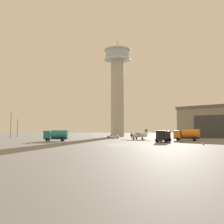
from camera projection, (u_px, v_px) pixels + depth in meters
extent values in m
plane|color=slate|center=(117.00, 145.00, 49.62)|extent=(400.00, 400.00, 0.00)
cylinder|color=#B2AD9E|center=(117.00, 98.00, 108.38)|extent=(5.63, 5.63, 32.82)
cylinder|color=silver|center=(117.00, 60.00, 109.54)|extent=(11.14, 11.14, 0.60)
cylinder|color=#99B7C6|center=(117.00, 55.00, 109.68)|extent=(10.25, 10.25, 3.61)
cylinder|color=silver|center=(117.00, 50.00, 109.82)|extent=(11.14, 11.14, 0.50)
cylinder|color=#38383D|center=(117.00, 45.00, 109.98)|extent=(0.16, 0.16, 4.00)
cube|color=#38383A|center=(217.00, 126.00, 89.07)|extent=(13.73, 10.84, 8.19)
cylinder|color=white|center=(139.00, 135.00, 77.52)|extent=(5.33, 5.79, 1.31)
cone|color=#38383D|center=(131.00, 135.00, 75.07)|extent=(1.31, 1.31, 0.91)
cube|color=#38383D|center=(131.00, 135.00, 75.07)|extent=(0.12, 0.12, 2.00)
cube|color=white|center=(138.00, 133.00, 77.36)|extent=(8.93, 8.15, 0.21)
cylinder|color=#287A42|center=(134.00, 134.00, 78.53)|extent=(0.83, 0.75, 1.43)
cylinder|color=#287A42|center=(143.00, 134.00, 76.12)|extent=(0.83, 0.75, 1.43)
cube|color=#99B7C6|center=(136.00, 134.00, 76.67)|extent=(1.55, 1.56, 0.74)
cone|color=white|center=(146.00, 135.00, 79.98)|extent=(1.71, 1.75, 0.98)
cube|color=#287A42|center=(146.00, 132.00, 80.04)|extent=(0.86, 0.95, 1.79)
cube|color=white|center=(146.00, 134.00, 80.00)|extent=(2.99, 2.80, 0.11)
cylinder|color=black|center=(134.00, 139.00, 75.70)|extent=(0.59, 0.55, 0.63)
cylinder|color=black|center=(137.00, 138.00, 78.43)|extent=(0.59, 0.55, 0.63)
cylinder|color=black|center=(142.00, 138.00, 76.77)|extent=(0.59, 0.55, 0.63)
cube|color=#38383D|center=(187.00, 138.00, 67.86)|extent=(6.89, 4.33, 0.24)
cube|color=orange|center=(178.00, 134.00, 68.99)|extent=(2.65, 3.00, 1.92)
cube|color=#99B7C6|center=(175.00, 133.00, 69.41)|extent=(0.87, 1.99, 0.96)
cylinder|color=orange|center=(191.00, 134.00, 67.47)|extent=(5.01, 3.81, 2.30)
cylinder|color=black|center=(177.00, 139.00, 67.88)|extent=(0.63, 1.03, 1.00)
cylinder|color=black|center=(179.00, 139.00, 69.88)|extent=(0.63, 1.03, 1.00)
cylinder|color=black|center=(194.00, 139.00, 65.97)|extent=(0.63, 1.03, 1.00)
cylinder|color=black|center=(195.00, 139.00, 67.97)|extent=(0.63, 1.03, 1.00)
cube|color=#38383D|center=(56.00, 139.00, 64.99)|extent=(5.93, 1.86, 0.24)
cube|color=teal|center=(48.00, 135.00, 65.19)|extent=(1.69, 2.23, 1.93)
cube|color=#99B7C6|center=(45.00, 133.00, 65.27)|extent=(0.11, 1.87, 0.97)
cylinder|color=teal|center=(60.00, 134.00, 65.01)|extent=(3.98, 2.16, 2.09)
cylinder|color=black|center=(47.00, 139.00, 64.12)|extent=(0.29, 1.00, 1.00)
cylinder|color=black|center=(49.00, 139.00, 66.09)|extent=(0.29, 1.00, 1.00)
cylinder|color=black|center=(62.00, 139.00, 63.89)|extent=(0.29, 1.00, 1.00)
cylinder|color=black|center=(64.00, 139.00, 65.86)|extent=(0.29, 1.00, 1.00)
cube|color=#38383D|center=(164.00, 139.00, 60.97)|extent=(3.76, 6.77, 0.24)
cube|color=black|center=(162.00, 135.00, 58.88)|extent=(2.76, 2.45, 2.00)
cube|color=#99B7C6|center=(161.00, 133.00, 58.12)|extent=(1.90, 0.68, 1.00)
cube|color=black|center=(164.00, 135.00, 62.02)|extent=(3.55, 4.89, 1.90)
cylinder|color=black|center=(166.00, 140.00, 58.46)|extent=(1.04, 0.57, 1.00)
cylinder|color=black|center=(157.00, 140.00, 59.25)|extent=(1.04, 0.57, 1.00)
cylinder|color=black|center=(169.00, 140.00, 62.37)|extent=(1.04, 0.57, 1.00)
cylinder|color=black|center=(161.00, 140.00, 63.16)|extent=(1.04, 0.57, 1.00)
cube|color=#2847A8|center=(54.00, 136.00, 91.25)|extent=(4.65, 2.93, 0.55)
cube|color=#99B7C6|center=(53.00, 135.00, 91.24)|extent=(2.78, 2.20, 0.50)
cylinder|color=black|center=(58.00, 137.00, 92.32)|extent=(0.36, 0.66, 0.64)
cylinder|color=black|center=(58.00, 137.00, 90.79)|extent=(0.36, 0.66, 0.64)
cylinder|color=black|center=(50.00, 137.00, 91.68)|extent=(0.36, 0.66, 0.64)
cylinder|color=black|center=(50.00, 137.00, 90.14)|extent=(0.36, 0.66, 0.64)
cube|color=white|center=(113.00, 137.00, 86.95)|extent=(4.64, 2.25, 0.55)
cube|color=#99B7C6|center=(114.00, 135.00, 86.95)|extent=(2.66, 1.88, 0.50)
cylinder|color=black|center=(109.00, 137.00, 86.37)|extent=(0.24, 0.65, 0.64)
cylinder|color=black|center=(110.00, 137.00, 88.01)|extent=(0.24, 0.65, 0.64)
cylinder|color=black|center=(117.00, 137.00, 85.85)|extent=(0.24, 0.65, 0.64)
cylinder|color=black|center=(118.00, 137.00, 87.49)|extent=(0.24, 0.65, 0.64)
cylinder|color=#38383D|center=(11.00, 124.00, 93.66)|extent=(0.18, 0.18, 9.74)
sphere|color=#F9E5B2|center=(11.00, 111.00, 94.01)|extent=(0.44, 0.44, 0.44)
cylinder|color=#38383D|center=(17.00, 128.00, 102.30)|extent=(0.18, 0.18, 7.10)
sphere|color=#F9E5B2|center=(18.00, 119.00, 102.56)|extent=(0.44, 0.44, 0.44)
cube|color=black|center=(28.00, 144.00, 52.13)|extent=(0.36, 0.36, 0.04)
cone|color=orange|center=(28.00, 142.00, 52.15)|extent=(0.30, 0.30, 0.61)
cylinder|color=white|center=(28.00, 142.00, 52.15)|extent=(0.21, 0.21, 0.08)
cube|color=black|center=(203.00, 145.00, 49.47)|extent=(0.36, 0.36, 0.04)
cone|color=orange|center=(203.00, 143.00, 49.49)|extent=(0.30, 0.30, 0.64)
cylinder|color=white|center=(203.00, 143.00, 49.49)|extent=(0.21, 0.21, 0.08)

